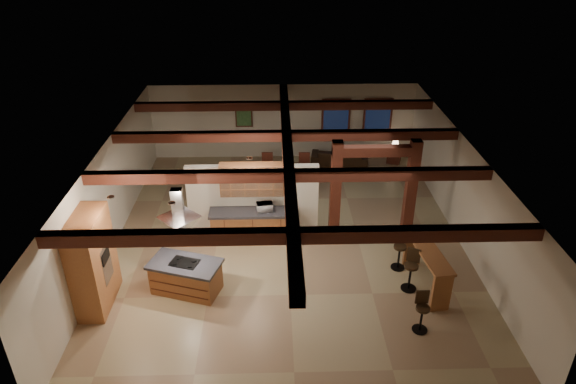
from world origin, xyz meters
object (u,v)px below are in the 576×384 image
dining_table (286,178)px  sofa (340,157)px  bar_counter (427,262)px  kitchen_island (186,276)px

dining_table → sofa: (2.09, 1.76, -0.02)m
dining_table → bar_counter: (3.41, -5.58, 0.41)m
sofa → bar_counter: (1.33, -7.34, 0.43)m
bar_counter → dining_table: bearing=121.4°
kitchen_island → dining_table: 6.20m
sofa → bar_counter: bar_counter is taller
kitchen_island → dining_table: kitchen_island is taller
kitchen_island → sofa: kitchen_island is taller
kitchen_island → bar_counter: bar_counter is taller
sofa → bar_counter: size_ratio=1.00×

